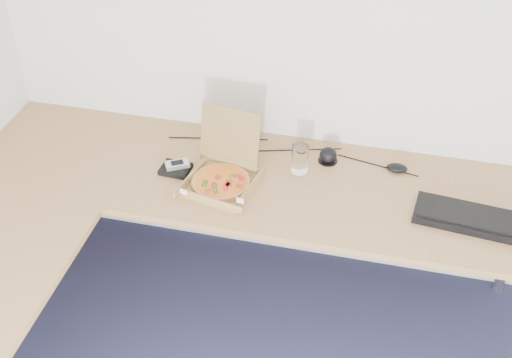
% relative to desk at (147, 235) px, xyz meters
% --- Properties ---
extents(desk, '(2.50, 2.20, 0.73)m').
position_rel_desk_xyz_m(desk, '(0.00, 0.00, 0.00)').
color(desk, '#AC7F4C').
rests_on(desk, ground).
extents(pizza_box, '(0.28, 0.32, 0.28)m').
position_rel_desk_xyz_m(pizza_box, '(0.21, 0.35, 0.06)').
color(pizza_box, '#A57E45').
rests_on(pizza_box, desk).
extents(drinking_glass, '(0.07, 0.07, 0.13)m').
position_rel_desk_xyz_m(drinking_glass, '(0.52, 0.52, 0.10)').
color(drinking_glass, white).
rests_on(drinking_glass, desk).
extents(keyboard, '(0.52, 0.23, 0.03)m').
position_rel_desk_xyz_m(keyboard, '(1.28, 0.34, 0.05)').
color(keyboard, black).
rests_on(keyboard, desk).
extents(mouse, '(0.10, 0.08, 0.03)m').
position_rel_desk_xyz_m(mouse, '(0.94, 0.62, 0.05)').
color(mouse, black).
rests_on(mouse, desk).
extents(wallet, '(0.13, 0.11, 0.02)m').
position_rel_desk_xyz_m(wallet, '(-0.01, 0.39, 0.04)').
color(wallet, black).
rests_on(wallet, desk).
extents(phone, '(0.12, 0.10, 0.02)m').
position_rel_desk_xyz_m(phone, '(-0.00, 0.40, 0.06)').
color(phone, '#B2B5BA').
rests_on(phone, wallet).
extents(dome_speaker, '(0.09, 0.09, 0.07)m').
position_rel_desk_xyz_m(dome_speaker, '(0.63, 0.62, 0.07)').
color(dome_speaker, black).
rests_on(dome_speaker, desk).
extents(cable_bundle, '(0.56, 0.11, 0.01)m').
position_rel_desk_xyz_m(cable_bundle, '(0.43, 0.65, 0.03)').
color(cable_bundle, black).
rests_on(cable_bundle, desk).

